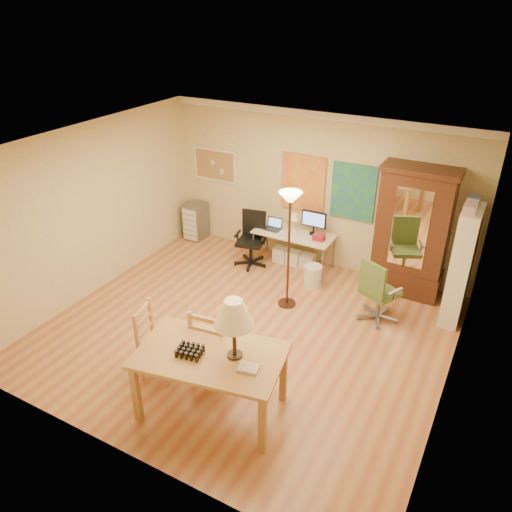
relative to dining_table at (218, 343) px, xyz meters
The scene contains 16 objects.
floor 1.84m from the dining_table, 108.96° to the left, with size 5.50×5.50×0.00m, color #A65E3B.
crown_molding 4.30m from the dining_table, 97.32° to the left, with size 5.50×0.08×0.12m, color white.
corkboard 4.72m from the dining_table, 122.96° to the left, with size 0.90×0.04×0.62m, color #A3874C.
art_panel_left 4.04m from the dining_table, 100.85° to the left, with size 0.80×0.04×1.00m, color yellow.
art_panel_right 3.97m from the dining_table, 87.89° to the left, with size 0.75×0.04×0.95m, color #235E8F.
dining_table is the anchor object (origin of this frame).
ladder_chair_back 0.77m from the dining_table, 130.29° to the left, with size 0.53×0.51×1.04m.
ladder_chair_left 1.19m from the dining_table, 169.93° to the left, with size 0.53×0.54×0.98m.
torchiere_lamp 2.48m from the dining_table, 96.87° to the left, with size 0.34×0.34×1.88m.
computer_desk 3.74m from the dining_table, 101.16° to the left, with size 1.41×0.62×1.07m.
office_chair_black 3.67m from the dining_table, 113.44° to the left, with size 0.60×0.60×0.98m.
office_chair_green 2.96m from the dining_table, 68.36° to the left, with size 0.63×0.63×1.02m.
drawer_cart 4.77m from the dining_table, 128.16° to the left, with size 0.36×0.43×0.72m.
armoire 3.90m from the dining_table, 71.82° to the left, with size 1.15×0.55×2.11m.
bookshelf 3.86m from the dining_table, 58.00° to the left, with size 0.27×0.71×1.77m.
wastebin 3.22m from the dining_table, 92.83° to the left, with size 0.30×0.30×0.38m, color silver.
Camera 1 is at (2.96, -5.10, 4.38)m, focal length 35.00 mm.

